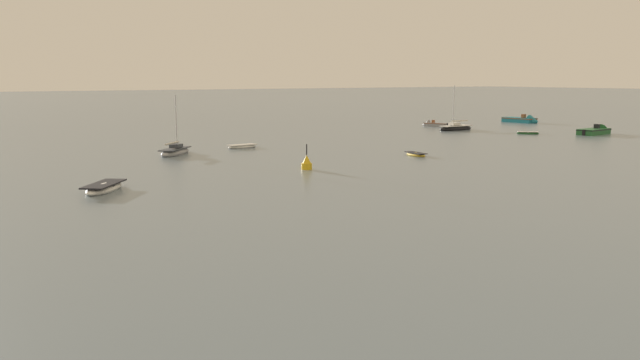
# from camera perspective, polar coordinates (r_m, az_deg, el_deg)

# --- Properties ---
(rowboat_moored_0) EXTENTS (2.84, 2.76, 0.47)m
(rowboat_moored_0) POSITION_cam_1_polar(r_m,az_deg,el_deg) (96.78, 17.07, 3.80)
(rowboat_moored_0) COLOR #23602D
(rowboat_moored_0) RESTS_ON ground
(sailboat_moored_0) EXTENTS (5.14, 5.15, 6.22)m
(sailboat_moored_0) POSITION_cam_1_polar(r_m,az_deg,el_deg) (69.66, -12.08, 2.34)
(sailboat_moored_0) COLOR gray
(sailboat_moored_0) RESTS_ON ground
(sailboat_moored_3) EXTENTS (6.14, 2.05, 6.83)m
(sailboat_moored_3) POSITION_cam_1_polar(r_m,az_deg,el_deg) (101.20, 11.34, 4.30)
(sailboat_moored_3) COLOR black
(sailboat_moored_3) RESTS_ON ground
(rowboat_moored_3) EXTENTS (4.18, 4.61, 0.74)m
(rowboat_moored_3) POSITION_cam_1_polar(r_m,az_deg,el_deg) (48.59, -17.70, -0.65)
(rowboat_moored_3) COLOR white
(rowboat_moored_3) RESTS_ON ground
(motorboat_moored_1) EXTENTS (6.52, 3.05, 2.16)m
(motorboat_moored_1) POSITION_cam_1_polar(r_m,az_deg,el_deg) (99.73, 22.26, 3.76)
(motorboat_moored_1) COLOR #23602D
(motorboat_moored_1) RESTS_ON ground
(motorboat_moored_2) EXTENTS (2.84, 6.77, 2.26)m
(motorboat_moored_2) POSITION_cam_1_polar(r_m,az_deg,el_deg) (120.45, 16.79, 4.78)
(motorboat_moored_2) COLOR #197084
(motorboat_moored_2) RESTS_ON ground
(rowboat_moored_4) EXTENTS (3.52, 1.45, 0.54)m
(rowboat_moored_4) POSITION_cam_1_polar(r_m,az_deg,el_deg) (74.81, -6.56, 2.81)
(rowboat_moored_4) COLOR white
(rowboat_moored_4) RESTS_ON ground
(rowboat_moored_5) EXTENTS (1.31, 2.99, 0.46)m
(rowboat_moored_5) POSITION_cam_1_polar(r_m,az_deg,el_deg) (67.55, 8.06, 2.13)
(rowboat_moored_5) COLOR gold
(rowboat_moored_5) RESTS_ON ground
(motorboat_moored_4) EXTENTS (2.92, 4.67, 1.52)m
(motorboat_moored_4) POSITION_cam_1_polar(r_m,az_deg,el_deg) (108.92, 9.45, 4.61)
(motorboat_moored_4) COLOR gray
(motorboat_moored_4) RESTS_ON ground
(channel_buoy) EXTENTS (0.90, 0.90, 2.30)m
(channel_buoy) POSITION_cam_1_polar(r_m,az_deg,el_deg) (57.05, -1.13, 1.36)
(channel_buoy) COLOR gold
(channel_buoy) RESTS_ON ground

